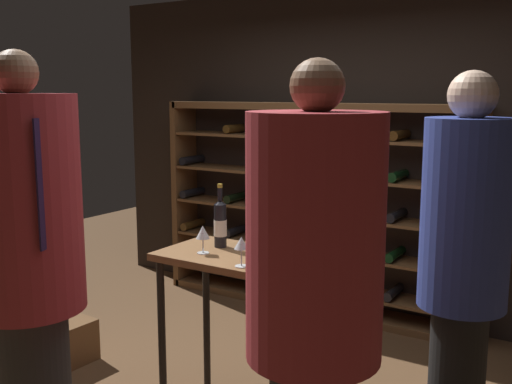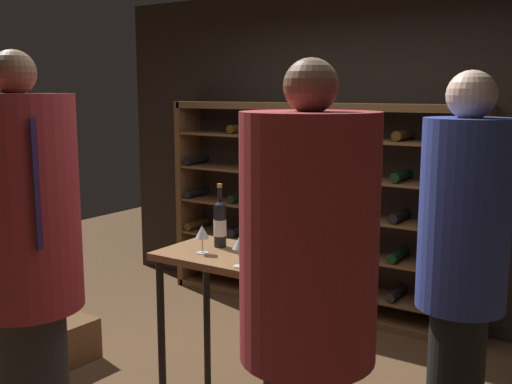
# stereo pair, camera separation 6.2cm
# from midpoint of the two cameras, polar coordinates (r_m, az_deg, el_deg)

# --- Properties ---
(back_wall) EXTENTS (5.08, 0.10, 2.73)m
(back_wall) POSITION_cam_midpoint_polar(r_m,az_deg,el_deg) (5.15, 9.52, 3.68)
(back_wall) COLOR black
(back_wall) RESTS_ON ground
(wine_rack) EXTENTS (2.81, 0.32, 1.78)m
(wine_rack) POSITION_cam_midpoint_polar(r_m,az_deg,el_deg) (5.18, 4.89, -1.59)
(wine_rack) COLOR brown
(wine_rack) RESTS_ON ground
(tasting_table) EXTENTS (0.90, 0.52, 0.98)m
(tasting_table) POSITION_cam_midpoint_polar(r_m,az_deg,el_deg) (3.40, -1.99, -8.48)
(tasting_table) COLOR brown
(tasting_table) RESTS_ON ground
(person_guest_blue_shirt) EXTENTS (0.42, 0.42, 1.97)m
(person_guest_blue_shirt) POSITION_cam_midpoint_polar(r_m,az_deg,el_deg) (3.08, 18.43, -5.73)
(person_guest_blue_shirt) COLOR black
(person_guest_blue_shirt) RESTS_ON ground
(person_bystander_dark_jacket) EXTENTS (0.51, 0.51, 2.05)m
(person_bystander_dark_jacket) POSITION_cam_midpoint_polar(r_m,az_deg,el_deg) (2.93, -21.34, -5.74)
(person_bystander_dark_jacket) COLOR #2A2A2A
(person_bystander_dark_jacket) RESTS_ON ground
(person_host_in_suit) EXTENTS (0.52, 0.53, 1.99)m
(person_host_in_suit) POSITION_cam_midpoint_polar(r_m,az_deg,el_deg) (2.33, 4.72, -9.95)
(person_host_in_suit) COLOR #282828
(person_host_in_suit) RESTS_ON ground
(wine_crate) EXTENTS (0.50, 0.37, 0.29)m
(wine_crate) POSITION_cam_midpoint_polar(r_m,az_deg,el_deg) (4.62, -18.50, -12.99)
(wine_crate) COLOR brown
(wine_crate) RESTS_ON ground
(wine_bottle_green_slim) EXTENTS (0.08, 0.08, 0.34)m
(wine_bottle_green_slim) POSITION_cam_midpoint_polar(r_m,az_deg,el_deg) (3.10, 1.60, -4.95)
(wine_bottle_green_slim) COLOR #4C3314
(wine_bottle_green_slim) RESTS_ON tasting_table
(wine_bottle_amber_reserve) EXTENTS (0.09, 0.09, 0.35)m
(wine_bottle_amber_reserve) POSITION_cam_midpoint_polar(r_m,az_deg,el_deg) (3.20, 3.28, -4.45)
(wine_bottle_amber_reserve) COLOR black
(wine_bottle_amber_reserve) RESTS_ON tasting_table
(wine_bottle_black_capsule) EXTENTS (0.07, 0.07, 0.37)m
(wine_bottle_black_capsule) POSITION_cam_midpoint_polar(r_m,az_deg,el_deg) (3.49, -3.89, -2.97)
(wine_bottle_black_capsule) COLOR black
(wine_bottle_black_capsule) RESTS_ON tasting_table
(wine_glass_stemmed_left) EXTENTS (0.08, 0.08, 0.16)m
(wine_glass_stemmed_left) POSITION_cam_midpoint_polar(r_m,az_deg,el_deg) (3.10, -1.96, -4.97)
(wine_glass_stemmed_left) COLOR silver
(wine_glass_stemmed_left) RESTS_ON tasting_table
(wine_glass_stemmed_right) EXTENTS (0.08, 0.08, 0.16)m
(wine_glass_stemmed_right) POSITION_cam_midpoint_polar(r_m,az_deg,el_deg) (3.37, -5.56, -3.90)
(wine_glass_stemmed_right) COLOR silver
(wine_glass_stemmed_right) RESTS_ON tasting_table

